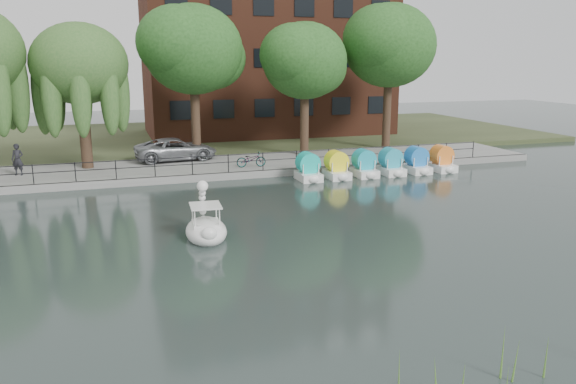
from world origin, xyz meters
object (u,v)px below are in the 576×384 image
pedestrian (17,157)px  swan_boat (206,227)px  minivan (176,148)px  bicycle (251,158)px

pedestrian → swan_boat: bearing=-41.6°
swan_boat → pedestrian: bearing=125.5°
minivan → swan_boat: size_ratio=2.25×
bicycle → pedestrian: size_ratio=0.87×
bicycle → pedestrian: (-12.57, 1.56, 0.49)m
pedestrian → swan_boat: 15.11m
minivan → bicycle: 5.30m
minivan → bicycle: (3.88, -3.59, -0.30)m
bicycle → swan_boat: size_ratio=0.67×
minivan → pedestrian: 8.93m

